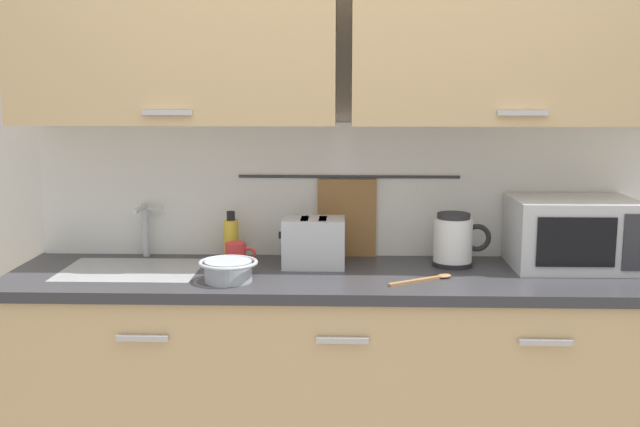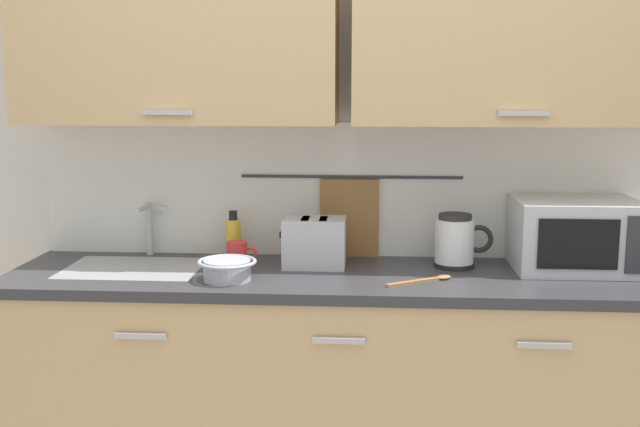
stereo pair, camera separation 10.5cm
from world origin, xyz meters
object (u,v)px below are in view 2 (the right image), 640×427
Objects in this scene: dish_soap_bottle at (234,237)px; electric_kettle at (456,241)px; mixing_bowl at (227,268)px; mug_near_sink at (238,254)px; toaster at (314,242)px; wooden_spoon at (427,280)px; microwave at (576,235)px.

electric_kettle is at bearing -5.69° from dish_soap_bottle.
dish_soap_bottle is 0.92× the size of mixing_bowl.
toaster is at bearing 2.08° from mug_near_sink.
mug_near_sink is 0.47× the size of toaster.
electric_kettle is 0.55m from toaster.
dish_soap_bottle is at bearing 160.84° from toaster.
mug_near_sink is 0.48× the size of wooden_spoon.
toaster is at bearing 154.42° from wooden_spoon.
toaster is (-1.00, -0.01, -0.04)m from microwave.
wooden_spoon is (0.76, -0.32, -0.08)m from dish_soap_bottle.
electric_kettle is 0.85m from mug_near_sink.
microwave is 2.15× the size of mixing_bowl.
electric_kettle is 0.89m from dish_soap_bottle.
mixing_bowl is (-0.85, -0.27, -0.06)m from electric_kettle.
dish_soap_bottle is at bearing 96.63° from mixing_bowl.
mug_near_sink is 0.30m from toaster.
microwave reaches higher than mug_near_sink.
mug_near_sink is at bearing -178.87° from microwave.
electric_kettle is 0.89m from mixing_bowl.
toaster is at bearing -19.16° from dish_soap_bottle.
toaster is (0.34, -0.12, 0.01)m from dish_soap_bottle.
microwave is 0.63m from wooden_spoon.
microwave is 0.45m from electric_kettle.
dish_soap_bottle is at bearing 175.58° from microwave.
electric_kettle is 0.89× the size of toaster.
mixing_bowl is (0.04, -0.36, -0.04)m from dish_soap_bottle.
microwave reaches higher than wooden_spoon.
microwave is at bearing 20.73° from wooden_spoon.
electric_kettle reaches higher than mug_near_sink.
mug_near_sink is at bearing -177.26° from electric_kettle.
mixing_bowl is (0.00, -0.23, -0.00)m from mug_near_sink.
toaster is 0.48m from wooden_spoon.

